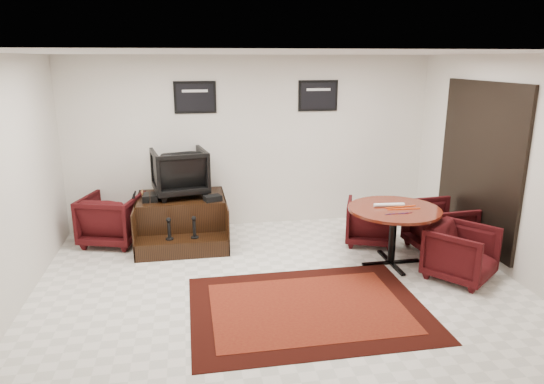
{
  "coord_description": "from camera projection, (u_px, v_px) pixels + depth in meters",
  "views": [
    {
      "loc": [
        -1.06,
        -5.35,
        2.75
      ],
      "look_at": [
        0.05,
        0.9,
        0.99
      ],
      "focal_mm": 32.0,
      "sensor_mm": 36.0,
      "label": 1
    }
  ],
  "objects": [
    {
      "name": "shine_podium",
      "position": [
        182.0,
        221.0,
        7.49
      ],
      "size": [
        1.34,
        1.38,
        0.69
      ],
      "color": "black",
      "rests_on": "ground"
    },
    {
      "name": "table_chair_back",
      "position": [
        371.0,
        220.0,
        7.37
      ],
      "size": [
        0.92,
        0.9,
        0.75
      ],
      "primitive_type": "imported",
      "rotation": [
        0.0,
        0.0,
        2.76
      ],
      "color": "black",
      "rests_on": "ground"
    },
    {
      "name": "table_chair_window",
      "position": [
        440.0,
        224.0,
        7.07
      ],
      "size": [
        0.79,
        0.84,
        0.81
      ],
      "primitive_type": "imported",
      "rotation": [
        0.0,
        0.0,
        1.65
      ],
      "color": "black",
      "rests_on": "ground"
    },
    {
      "name": "area_rug",
      "position": [
        308.0,
        308.0,
        5.51
      ],
      "size": [
        2.65,
        1.99,
        0.01
      ],
      "color": "black",
      "rests_on": "ground"
    },
    {
      "name": "table_chair_corner",
      "position": [
        462.0,
        251.0,
        6.16
      ],
      "size": [
        1.02,
        1.01,
        0.77
      ],
      "primitive_type": "imported",
      "rotation": [
        0.0,
        0.0,
        0.66
      ],
      "color": "black",
      "rests_on": "ground"
    },
    {
      "name": "polish_kit",
      "position": [
        213.0,
        198.0,
        7.22
      ],
      "size": [
        0.29,
        0.24,
        0.09
      ],
      "primitive_type": "cube",
      "rotation": [
        0.0,
        0.0,
        0.31
      ],
      "color": "black",
      "rests_on": "shine_podium"
    },
    {
      "name": "armchair_side",
      "position": [
        112.0,
        217.0,
        7.36
      ],
      "size": [
        1.0,
        0.97,
        0.84
      ],
      "primitive_type": "imported",
      "rotation": [
        0.0,
        0.0,
        2.84
      ],
      "color": "black",
      "rests_on": "ground"
    },
    {
      "name": "meeting_table",
      "position": [
        394.0,
        215.0,
        6.52
      ],
      "size": [
        1.23,
        1.23,
        0.81
      ],
      "color": "#441109",
      "rests_on": "ground"
    },
    {
      "name": "table_clutter",
      "position": [
        402.0,
        209.0,
        6.43
      ],
      "size": [
        0.57,
        0.32,
        0.01
      ],
      "color": "#F54A0D",
      "rests_on": "meeting_table"
    },
    {
      "name": "room_shell",
      "position": [
        313.0,
        143.0,
        5.7
      ],
      "size": [
        6.02,
        5.02,
        2.81
      ],
      "color": "silver",
      "rests_on": "ground"
    },
    {
      "name": "umbrella_hooked",
      "position": [
        127.0,
        218.0,
        7.29
      ],
      "size": [
        0.31,
        0.12,
        0.83
      ],
      "primitive_type": null,
      "color": "black",
      "rests_on": "ground"
    },
    {
      "name": "shine_chair",
      "position": [
        180.0,
        170.0,
        7.42
      ],
      "size": [
        0.91,
        0.87,
        0.81
      ],
      "primitive_type": "imported",
      "rotation": [
        0.0,
        0.0,
        3.32
      ],
      "color": "black",
      "rests_on": "shine_podium"
    },
    {
      "name": "ground",
      "position": [
        281.0,
        288.0,
        5.99
      ],
      "size": [
        6.0,
        6.0,
        0.0
      ],
      "primitive_type": "plane",
      "color": "white",
      "rests_on": "ground"
    },
    {
      "name": "shoes_pair",
      "position": [
        150.0,
        197.0,
        7.23
      ],
      "size": [
        0.24,
        0.29,
        0.1
      ],
      "color": "black",
      "rests_on": "shine_podium"
    },
    {
      "name": "umbrella_black",
      "position": [
        128.0,
        217.0,
        7.25
      ],
      "size": [
        0.33,
        0.12,
        0.89
      ],
      "primitive_type": null,
      "color": "black",
      "rests_on": "ground"
    },
    {
      "name": "paper_roll",
      "position": [
        389.0,
        205.0,
        6.55
      ],
      "size": [
        0.42,
        0.09,
        0.05
      ],
      "primitive_type": "cylinder",
      "rotation": [
        0.0,
        1.57,
        -0.09
      ],
      "color": "white",
      "rests_on": "meeting_table"
    }
  ]
}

